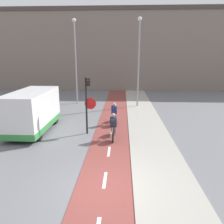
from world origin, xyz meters
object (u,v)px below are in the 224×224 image
object	(u,v)px
street_lamp_far	(75,54)
van	(33,112)
street_lamp_sidewalk	(139,54)
traffic_light_pole	(88,100)
cyclist_far	(114,115)
cyclist_near	(113,127)

from	to	relation	value
street_lamp_far	van	xyz separation A→B (m)	(-1.05, -8.11, -3.44)
street_lamp_sidewalk	van	xyz separation A→B (m)	(-6.83, -7.01, -3.40)
traffic_light_pole	cyclist_far	world-z (taller)	traffic_light_pole
street_lamp_sidewalk	cyclist_far	xyz separation A→B (m)	(-1.92, -5.42, -3.95)
traffic_light_pole	cyclist_near	bearing A→B (deg)	-28.37
traffic_light_pole	van	distance (m)	3.56
cyclist_far	street_lamp_sidewalk	bearing A→B (deg)	70.51
street_lamp_far	cyclist_near	distance (m)	10.81
cyclist_near	cyclist_far	size ratio (longest dim) A/B	1.01
traffic_light_pole	cyclist_near	distance (m)	2.20
street_lamp_far	street_lamp_sidewalk	world-z (taller)	street_lamp_far
street_lamp_sidewalk	cyclist_far	distance (m)	6.97
street_lamp_far	street_lamp_sidewalk	xyz separation A→B (m)	(5.78, -1.10, -0.05)
traffic_light_pole	street_lamp_far	xyz separation A→B (m)	(-2.40, 8.44, 2.59)
street_lamp_sidewalk	van	size ratio (longest dim) A/B	1.64
cyclist_near	van	world-z (taller)	van
cyclist_near	van	xyz separation A→B (m)	(-4.97, 1.16, 0.50)
street_lamp_far	traffic_light_pole	bearing A→B (deg)	-74.14
cyclist_far	traffic_light_pole	bearing A→B (deg)	-127.31
traffic_light_pole	street_lamp_sidewalk	world-z (taller)	street_lamp_sidewalk
traffic_light_pole	van	world-z (taller)	traffic_light_pole
street_lamp_far	street_lamp_sidewalk	distance (m)	5.88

